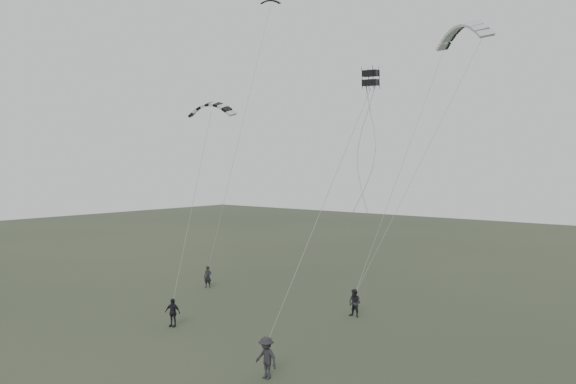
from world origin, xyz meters
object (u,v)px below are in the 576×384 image
Objects in this scene: flyer_left at (208,277)px; flyer_right at (355,303)px; flyer_far at (266,358)px; kite_pale_large at (463,25)px; kite_box at (371,78)px; flyer_center at (173,312)px; kite_dark_small at (270,0)px; kite_striped at (211,104)px.

flyer_left is 0.97× the size of flyer_right.
flyer_far is 24.28m from kite_pale_large.
flyer_left is 2.08× the size of kite_box.
flyer_far is (2.22, -10.20, 0.06)m from flyer_right.
flyer_center is 1.07× the size of kite_dark_small.
flyer_right is 1.04× the size of flyer_center.
kite_striped is (3.83, -3.16, 11.63)m from flyer_left.
flyer_center is 9.10m from flyer_far.
kite_pale_large is (12.66, 3.79, -2.96)m from kite_dark_small.
flyer_far is at bearing -83.43° from kite_dark_small.
flyer_right is at bearing -0.06° from kite_striped.
flyer_center is 15.97m from kite_box.
flyer_right is 10.17m from flyer_center.
flyer_left is at bearing 152.16° from kite_box.
flyer_left is at bearing 120.24° from kite_striped.
kite_dark_small is at bearing 84.84° from flyer_center.
flyer_left is 12.26m from flyer_right.
kite_box is at bearing 3.85° from flyer_center.
kite_striped is 4.06× the size of kite_box.
kite_dark_small is (-9.52, 3.72, 19.61)m from flyer_right.
flyer_far is at bearing -64.79° from kite_pale_large.
flyer_right reaches higher than flyer_center.
kite_box is at bearing 87.66° from flyer_far.
kite_pale_large is at bearing 38.02° from flyer_center.
kite_striped is 11.54m from kite_box.
flyer_center is 0.89× the size of flyer_far.
flyer_center is (-6.56, -7.78, -0.03)m from flyer_right.
flyer_left is 17.75m from flyer_far.
kite_striped is (-10.66, 7.11, 11.55)m from flyer_far.
kite_pale_large is 16.49m from kite_striped.
kite_pale_large is at bearing 22.33° from kite_striped.
kite_dark_small is (2.74, 3.65, 19.64)m from flyer_left.
flyer_left is 9.71m from flyer_center.
flyer_center is 22.96m from kite_dark_small.
kite_dark_small is 16.45m from kite_box.
flyer_far is (14.48, -10.27, 0.09)m from flyer_left.
flyer_left is at bearing -126.02° from kite_pale_large.
kite_pale_large is (0.92, 17.71, 16.59)m from flyer_far.
kite_dark_small reaches higher than kite_pale_large.
kite_box is (0.86, 6.60, 11.93)m from flyer_far.
flyer_left is 20.16m from kite_dark_small.
flyer_far is 0.38× the size of kite_pale_large.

